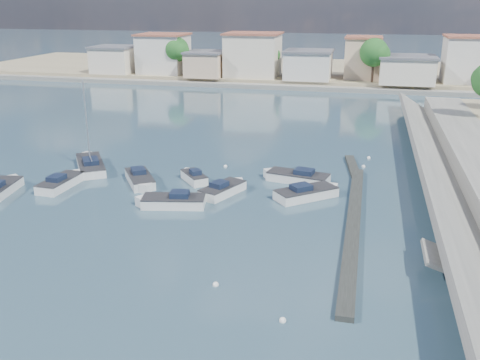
# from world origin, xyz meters

# --- Properties ---
(ground) EXTENTS (400.00, 400.00, 0.00)m
(ground) POSITION_xyz_m (0.00, 40.00, 0.00)
(ground) COLOR #283D50
(ground) RESTS_ON ground
(breakwater) EXTENTS (2.00, 31.02, 0.35)m
(breakwater) POSITION_xyz_m (6.90, 12.69, 0.17)
(breakwater) COLOR black
(breakwater) RESTS_ON ground
(far_shore_land) EXTENTS (160.00, 40.00, 1.40)m
(far_shore_land) POSITION_xyz_m (0.00, 92.00, 0.70)
(far_shore_land) COLOR gray
(far_shore_land) RESTS_ON ground
(far_shore_quay) EXTENTS (160.00, 2.50, 0.80)m
(far_shore_quay) POSITION_xyz_m (0.00, 71.00, 0.40)
(far_shore_quay) COLOR slate
(far_shore_quay) RESTS_ON ground
(far_town) EXTENTS (113.01, 12.80, 8.35)m
(far_town) POSITION_xyz_m (10.71, 76.92, 4.93)
(far_town) COLOR beige
(far_town) RESTS_ON far_shore_land
(shore_trees) EXTENTS (74.56, 38.32, 7.92)m
(shore_trees) POSITION_xyz_m (8.34, 68.11, 6.22)
(shore_trees) COLOR #38281E
(shore_trees) RESTS_ON ground
(motorboat_a) EXTENTS (2.21, 5.58, 1.48)m
(motorboat_a) POSITION_xyz_m (-18.77, 12.80, 0.38)
(motorboat_a) COLOR silver
(motorboat_a) RESTS_ON ground
(motorboat_b) EXTENTS (3.48, 5.07, 1.48)m
(motorboat_b) POSITION_xyz_m (-4.11, 14.35, 0.38)
(motorboat_b) COLOR silver
(motorboat_b) RESTS_ON ground
(motorboat_c) EXTENTS (6.36, 3.22, 1.48)m
(motorboat_c) POSITION_xyz_m (1.38, 19.07, 0.38)
(motorboat_c) COLOR silver
(motorboat_c) RESTS_ON ground
(motorboat_d) EXTENTS (5.80, 3.08, 1.48)m
(motorboat_d) POSITION_xyz_m (-7.62, 10.46, 0.38)
(motorboat_d) COLOR silver
(motorboat_d) RESTS_ON ground
(motorboat_e) EXTENTS (3.02, 6.13, 1.48)m
(motorboat_e) POSITION_xyz_m (-23.07, 9.91, 0.38)
(motorboat_e) COLOR silver
(motorboat_e) RESTS_ON ground
(motorboat_f) EXTENTS (3.25, 3.50, 1.48)m
(motorboat_f) POSITION_xyz_m (-7.76, 16.87, 0.38)
(motorboat_f) COLOR silver
(motorboat_f) RESTS_ON ground
(motorboat_g) EXTENTS (4.44, 5.30, 1.48)m
(motorboat_g) POSITION_xyz_m (-12.19, 14.99, 0.38)
(motorboat_g) COLOR silver
(motorboat_g) RESTS_ON ground
(motorboat_h) EXTENTS (5.44, 5.09, 1.48)m
(motorboat_h) POSITION_xyz_m (3.11, 15.10, 0.38)
(motorboat_h) COLOR silver
(motorboat_h) RESTS_ON ground
(sailboat) EXTENTS (5.68, 6.96, 9.00)m
(sailboat) POSITION_xyz_m (-18.95, 18.27, 0.41)
(sailboat) COLOR silver
(sailboat) RESTS_ON ground
(mooring_buoys) EXTENTS (14.35, 32.25, 0.38)m
(mooring_buoys) POSITION_xyz_m (2.63, 14.43, 0.05)
(mooring_buoys) COLOR white
(mooring_buoys) RESTS_ON ground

